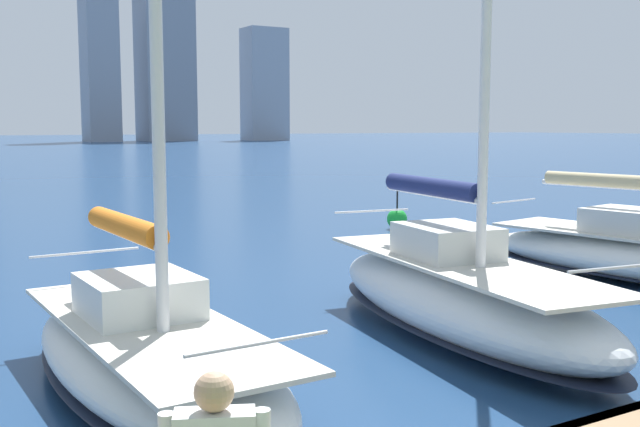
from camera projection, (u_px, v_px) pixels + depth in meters
sailboat_navy at (459, 293)px, 12.56m from camera, size 3.26×7.70×9.77m
sailboat_orange at (149, 348)px, 9.90m from camera, size 2.62×6.86×10.01m
channel_buoy at (397, 219)px, 25.73m from camera, size 0.70×0.70×1.40m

